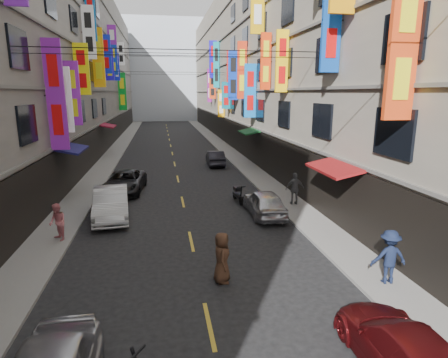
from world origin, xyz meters
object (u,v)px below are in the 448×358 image
object	(u,v)px
pedestrian_rfar	(295,189)
scooter_far_right	(238,195)
car_right_mid	(264,203)
pedestrian_lfar	(58,222)
car_left_far	(125,182)
pedestrian_crossing	(222,258)
car_right_far	(215,158)
car_left_mid	(111,203)
car_right_near	(405,352)
pedestrian_rnear	(389,257)

from	to	relation	value
pedestrian_rfar	scooter_far_right	bearing A→B (deg)	-20.08
scooter_far_right	car_right_mid	world-z (taller)	car_right_mid
scooter_far_right	pedestrian_lfar	xyz separation A→B (m)	(-8.65, -4.64, 0.47)
scooter_far_right	car_left_far	xyz separation A→B (m)	(-6.62, 3.36, 0.23)
car_right_mid	pedestrian_crossing	distance (m)	7.30
car_right_far	pedestrian_lfar	xyz separation A→B (m)	(-8.98, -16.02, 0.27)
car_left_mid	pedestrian_lfar	world-z (taller)	pedestrian_lfar
car_right_far	pedestrian_crossing	bearing A→B (deg)	84.24
pedestrian_lfar	car_left_far	bearing A→B (deg)	129.08
car_right_near	pedestrian_rnear	size ratio (longest dim) A/B	2.44
scooter_far_right	car_right_near	xyz separation A→B (m)	(0.85, -14.01, 0.19)
pedestrian_crossing	car_right_far	bearing A→B (deg)	-0.84
car_left_far	car_right_near	size ratio (longest dim) A/B	1.11
scooter_far_right	car_left_mid	distance (m)	7.06
car_left_far	pedestrian_rfar	bearing A→B (deg)	-20.37
pedestrian_lfar	pedestrian_crossing	bearing A→B (deg)	17.79
car_right_near	pedestrian_rfar	distance (m)	12.88
pedestrian_lfar	pedestrian_rfar	xyz separation A→B (m)	(11.58, 3.33, 0.10)
car_left_far	car_right_near	bearing A→B (deg)	-61.09
car_left_far	pedestrian_crossing	distance (m)	13.12
car_left_far	pedestrian_rfar	size ratio (longest dim) A/B	2.71
car_right_near	pedestrian_lfar	distance (m)	13.34
car_right_far	pedestrian_rfar	bearing A→B (deg)	103.51
scooter_far_right	car_left_mid	world-z (taller)	car_left_mid
car_right_far	pedestrian_lfar	bearing A→B (deg)	62.63
car_left_mid	pedestrian_lfar	xyz separation A→B (m)	(-1.80, -2.95, 0.14)
car_left_mid	car_right_far	distance (m)	14.91
pedestrian_crossing	car_right_mid	bearing A→B (deg)	-19.83
car_right_far	pedestrian_rnear	bearing A→B (deg)	98.58
car_left_mid	pedestrian_lfar	size ratio (longest dim) A/B	2.96
scooter_far_right	pedestrian_crossing	distance (m)	9.40
car_right_mid	pedestrian_crossing	xyz separation A→B (m)	(-3.27, -6.52, 0.19)
car_left_far	pedestrian_crossing	world-z (taller)	pedestrian_crossing
pedestrian_rfar	car_right_far	bearing A→B (deg)	-74.54
car_left_mid	car_right_mid	xyz separation A→B (m)	(7.70, -0.87, -0.09)
car_left_far	pedestrian_rfar	world-z (taller)	pedestrian_rfar
car_right_mid	pedestrian_rnear	world-z (taller)	pedestrian_rnear
pedestrian_lfar	pedestrian_rfar	distance (m)	12.05
car_left_far	scooter_far_right	bearing A→B (deg)	-21.25
pedestrian_rnear	pedestrian_rfar	bearing A→B (deg)	-85.10
pedestrian_rfar	car_right_near	bearing A→B (deg)	84.53
car_right_near	pedestrian_rfar	world-z (taller)	pedestrian_rfar
car_left_far	car_right_mid	size ratio (longest dim) A/B	1.21
car_right_mid	car_right_far	size ratio (longest dim) A/B	1.02
car_right_mid	pedestrian_rnear	bearing A→B (deg)	105.04
car_left_far	car_right_mid	bearing A→B (deg)	-32.74
car_right_far	pedestrian_rfar	xyz separation A→B (m)	(2.60, -12.68, 0.37)
pedestrian_lfar	car_right_far	bearing A→B (deg)	114.03
car_left_far	pedestrian_lfar	xyz separation A→B (m)	(-2.02, -7.99, 0.24)
car_left_far	car_right_far	size ratio (longest dim) A/B	1.24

